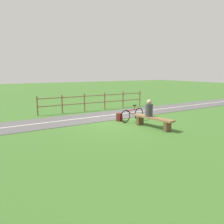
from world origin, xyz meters
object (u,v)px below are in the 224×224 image
(person_seated, at_px, (149,109))
(backpack, at_px, (119,117))
(bicycle, at_px, (132,115))
(bench, at_px, (153,120))

(person_seated, xyz_separation_m, backpack, (1.66, 0.54, -0.63))
(person_seated, relative_size, backpack, 1.88)
(bicycle, distance_m, backpack, 0.68)
(bench, bearing_deg, bicycle, -9.16)
(person_seated, bearing_deg, backpack, 6.82)
(bench, relative_size, backpack, 5.13)
(bench, relative_size, bicycle, 1.31)
(bicycle, relative_size, backpack, 3.93)
(person_seated, bearing_deg, bench, -180.00)
(bench, bearing_deg, person_seated, 0.00)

